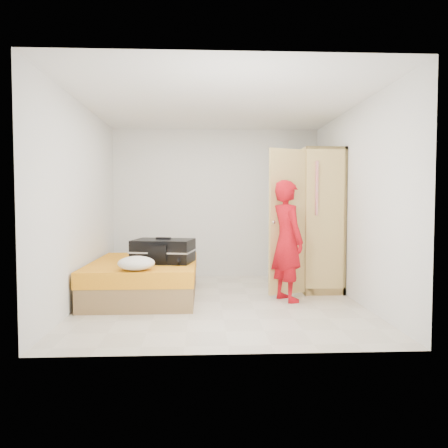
{
  "coord_description": "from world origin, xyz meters",
  "views": [
    {
      "loc": [
        -0.23,
        -5.73,
        1.33
      ],
      "look_at": [
        0.08,
        0.65,
        1.0
      ],
      "focal_mm": 35.0,
      "sensor_mm": 36.0,
      "label": 1
    }
  ],
  "objects_px": {
    "person": "(287,241)",
    "suitcase": "(163,251)",
    "bed": "(145,279)",
    "wardrobe": "(313,223)",
    "round_cushion": "(136,263)"
  },
  "relations": [
    {
      "from": "person",
      "to": "suitcase",
      "type": "xyz_separation_m",
      "value": [
        -1.66,
        0.19,
        -0.15
      ]
    },
    {
      "from": "bed",
      "to": "wardrobe",
      "type": "bearing_deg",
      "value": 10.59
    },
    {
      "from": "round_cushion",
      "to": "wardrobe",
      "type": "bearing_deg",
      "value": 27.39
    },
    {
      "from": "bed",
      "to": "round_cushion",
      "type": "bearing_deg",
      "value": -89.15
    },
    {
      "from": "suitcase",
      "to": "person",
      "type": "bearing_deg",
      "value": 4.41
    },
    {
      "from": "bed",
      "to": "wardrobe",
      "type": "relative_size",
      "value": 0.96
    },
    {
      "from": "bed",
      "to": "wardrobe",
      "type": "distance_m",
      "value": 2.65
    },
    {
      "from": "wardrobe",
      "to": "bed",
      "type": "bearing_deg",
      "value": -169.41
    },
    {
      "from": "wardrobe",
      "to": "round_cushion",
      "type": "bearing_deg",
      "value": -152.61
    },
    {
      "from": "bed",
      "to": "wardrobe",
      "type": "height_order",
      "value": "wardrobe"
    },
    {
      "from": "person",
      "to": "wardrobe",
      "type": "bearing_deg",
      "value": -58.95
    },
    {
      "from": "wardrobe",
      "to": "round_cushion",
      "type": "distance_m",
      "value": 2.84
    },
    {
      "from": "suitcase",
      "to": "round_cushion",
      "type": "xyz_separation_m",
      "value": [
        -0.26,
        -0.68,
        -0.07
      ]
    },
    {
      "from": "bed",
      "to": "person",
      "type": "distance_m",
      "value": 2.05
    },
    {
      "from": "suitcase",
      "to": "round_cushion",
      "type": "distance_m",
      "value": 0.73
    }
  ]
}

